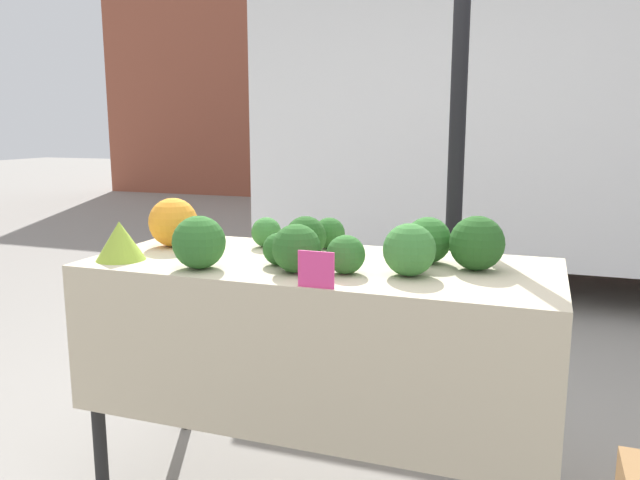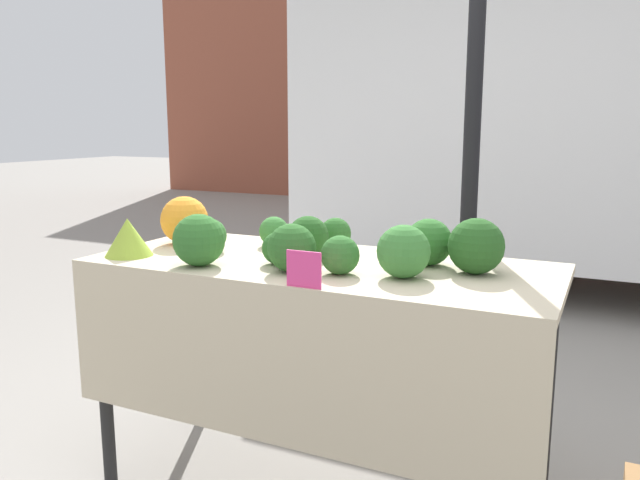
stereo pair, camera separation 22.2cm
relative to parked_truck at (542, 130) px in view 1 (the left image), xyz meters
name	(u,v)px [view 1 (the left image)]	position (x,y,z in m)	size (l,w,h in m)	color
building_facade	(505,43)	(-0.71, 5.64, 1.41)	(16.00, 0.60, 5.54)	brown
tent_pole	(457,147)	(-0.33, -3.06, -0.05)	(0.07, 0.07, 2.62)	black
parked_truck	(542,130)	(0.00, 0.00, 0.00)	(4.99, 1.93, 2.56)	white
market_table	(314,304)	(-0.71, -3.80, -0.58)	(1.67, 0.72, 0.92)	beige
orange_cauliflower	(173,222)	(-1.37, -3.66, -0.34)	(0.20, 0.20, 0.20)	orange
romanesco_head	(120,241)	(-1.41, -3.95, -0.37)	(0.18, 0.18, 0.14)	#93B238
broccoli_head_0	(296,248)	(-0.73, -3.92, -0.36)	(0.16, 0.16, 0.16)	#285B23
broccoli_head_1	(266,232)	(-1.01, -3.55, -0.38)	(0.12, 0.12, 0.12)	#387533
broccoli_head_2	(279,249)	(-0.83, -3.83, -0.39)	(0.11, 0.11, 0.11)	#285B23
broccoli_head_3	(346,255)	(-0.57, -3.88, -0.38)	(0.13, 0.13, 0.13)	#2D6628
broccoli_head_4	(306,237)	(-0.79, -3.68, -0.37)	(0.15, 0.15, 0.15)	#23511E
broccoli_head_5	(477,243)	(-0.17, -3.68, -0.35)	(0.19, 0.19, 0.19)	#23511E
broccoli_head_6	(329,233)	(-0.76, -3.50, -0.38)	(0.13, 0.13, 0.13)	#285B23
broccoli_head_7	(428,240)	(-0.35, -3.63, -0.36)	(0.17, 0.17, 0.17)	#2D6628
broccoli_head_8	(199,242)	(-1.07, -3.98, -0.35)	(0.18, 0.18, 0.18)	#2D6628
broccoli_head_9	(409,250)	(-0.37, -3.84, -0.36)	(0.17, 0.17, 0.17)	#387533
broccoli_head_10	(204,237)	(-1.17, -3.76, -0.38)	(0.13, 0.13, 0.13)	#336B2D
price_sign	(316,270)	(-0.60, -4.09, -0.39)	(0.12, 0.01, 0.11)	#E53D84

